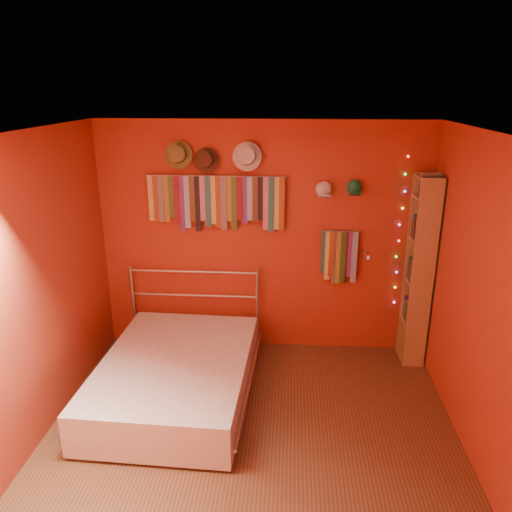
% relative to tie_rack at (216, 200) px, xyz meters
% --- Properties ---
extents(ground, '(3.50, 3.50, 0.00)m').
position_rel_tie_rack_xyz_m(ground, '(0.48, -1.68, -1.68)').
color(ground, '#52311C').
rests_on(ground, ground).
extents(back_wall, '(3.50, 0.02, 2.50)m').
position_rel_tie_rack_xyz_m(back_wall, '(0.48, 0.07, -0.43)').
color(back_wall, '#9B2F19').
rests_on(back_wall, ground).
extents(right_wall, '(0.02, 3.50, 2.50)m').
position_rel_tie_rack_xyz_m(right_wall, '(2.23, -1.68, -0.43)').
color(right_wall, '#9B2F19').
rests_on(right_wall, ground).
extents(left_wall, '(0.02, 3.50, 2.50)m').
position_rel_tie_rack_xyz_m(left_wall, '(-1.27, -1.68, -0.43)').
color(left_wall, '#9B2F19').
rests_on(left_wall, ground).
extents(ceiling, '(3.50, 3.50, 0.02)m').
position_rel_tie_rack_xyz_m(ceiling, '(0.48, -1.68, 0.82)').
color(ceiling, white).
rests_on(ceiling, back_wall).
extents(tie_rack, '(1.45, 0.03, 0.60)m').
position_rel_tie_rack_xyz_m(tie_rack, '(0.00, 0.00, 0.00)').
color(tie_rack, '#AEAEB3').
rests_on(tie_rack, back_wall).
extents(small_tie_rack, '(0.40, 0.03, 0.59)m').
position_rel_tie_rack_xyz_m(small_tie_rack, '(1.30, -0.00, -0.57)').
color(small_tie_rack, '#AEAEB3').
rests_on(small_tie_rack, back_wall).
extents(fedora_olive, '(0.28, 0.15, 0.28)m').
position_rel_tie_rack_xyz_m(fedora_olive, '(-0.37, -0.03, 0.47)').
color(fedora_olive, olive).
rests_on(fedora_olive, back_wall).
extents(fedora_brown, '(0.26, 0.14, 0.25)m').
position_rel_tie_rack_xyz_m(fedora_brown, '(-0.10, -0.03, 0.42)').
color(fedora_brown, '#442618').
rests_on(fedora_brown, back_wall).
extents(fedora_white, '(0.29, 0.16, 0.29)m').
position_rel_tie_rack_xyz_m(fedora_white, '(0.32, -0.03, 0.46)').
color(fedora_white, beige).
rests_on(fedora_white, back_wall).
extents(cap_white, '(0.17, 0.22, 0.17)m').
position_rel_tie_rack_xyz_m(cap_white, '(1.11, 0.01, 0.13)').
color(cap_white, silver).
rests_on(cap_white, back_wall).
extents(cap_green, '(0.17, 0.21, 0.17)m').
position_rel_tie_rack_xyz_m(cap_green, '(1.41, 0.01, 0.15)').
color(cap_green, '#186D3C').
rests_on(cap_green, back_wall).
extents(fairy_lights, '(0.05, 0.02, 1.60)m').
position_rel_tie_rack_xyz_m(fairy_lights, '(1.91, 0.03, -0.32)').
color(fairy_lights, '#FF3333').
rests_on(fairy_lights, back_wall).
extents(reading_lamp, '(0.06, 0.28, 0.08)m').
position_rel_tie_rack_xyz_m(reading_lamp, '(1.57, -0.15, -0.53)').
color(reading_lamp, '#AEAEB3').
rests_on(reading_lamp, back_wall).
extents(bookshelf, '(0.25, 0.34, 2.00)m').
position_rel_tie_rack_xyz_m(bookshelf, '(2.14, -0.15, -0.67)').
color(bookshelf, '#A6834B').
rests_on(bookshelf, ground).
extents(bed, '(1.50, 1.99, 0.95)m').
position_rel_tie_rack_xyz_m(bed, '(-0.27, -1.03, -1.46)').
color(bed, '#AEAEB3').
rests_on(bed, ground).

